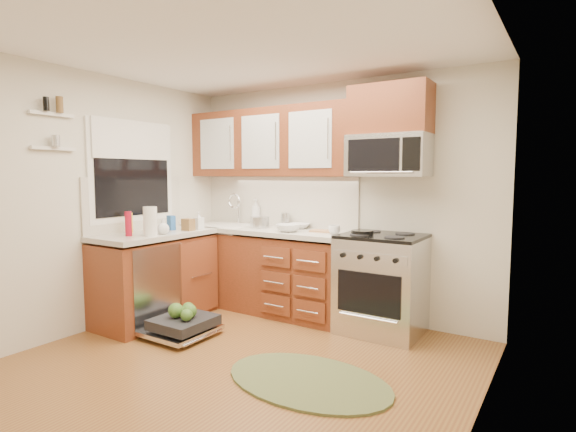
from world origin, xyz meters
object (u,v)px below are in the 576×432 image
Objects in this scene: rug at (308,381)px; paper_towel_roll at (150,221)px; cutting_board at (323,231)px; range at (381,284)px; cup at (334,230)px; upper_cabinets at (270,143)px; microwave at (388,156)px; bowl_b at (288,228)px; dishwasher at (181,326)px; sink at (226,236)px; bowl_a at (299,226)px; stock_pot at (260,222)px; skillet at (362,232)px.

paper_towel_roll is at bearing 174.81° from rug.
rug is at bearing -65.76° from cutting_board.
range is 0.81m from cutting_board.
rug is 1.62m from cup.
upper_cabinets is at bearing 167.64° from cup.
microwave is 1.25m from bowl_b.
bowl_b reaches higher than dishwasher.
sink is at bearing -177.24° from cutting_board.
upper_cabinets reaches higher than bowl_a.
range is 0.74× the size of rug.
stock_pot reaches higher than bowl_b.
sink is 1.77m from skillet.
bowl_a is (0.38, 0.03, -0.92)m from upper_cabinets.
dishwasher is 0.54× the size of rug.
range is at bearing 36.27° from dishwasher.
range is at bearing -9.40° from bowl_a.
upper_cabinets reaches higher than microwave.
range is 4.47× the size of skillet.
range is at bearing 8.01° from bowl_b.
range is at bearing 0.30° from sink.
stock_pot reaches higher than rug.
rug is 5.57× the size of bowl_a.
bowl_b is at bearing -81.26° from bowl_a.
microwave is at bearing 5.90° from cutting_board.
cutting_board is 2.13× the size of cup.
skillet reaches higher than bowl_a.
range is 2.31m from paper_towel_roll.
dishwasher is 1.69m from cutting_board.
rug is (1.48, -0.16, -0.09)m from dishwasher.
cup is (1.45, -0.05, 0.17)m from sink.
bowl_a is 0.59m from cup.
bowl_b is at bearing -170.88° from cup.
stock_pot is at bearing 177.70° from cup.
upper_cabinets is at bearing 146.39° from bowl_b.
microwave is 2.66× the size of paper_towel_roll.
microwave is at bearing 90.00° from range.
upper_cabinets is 8.86× the size of bowl_a.
dishwasher is (0.39, -1.12, -0.70)m from sink.
stock_pot is (0.50, -0.01, 0.19)m from sink.
skillet is 0.74× the size of paper_towel_roll.
sink is at bearing -163.55° from upper_cabinets.
sink is at bearing 178.89° from stock_pot.
paper_towel_roll reaches higher than cutting_board.
sink is 2.40m from rug.
sink is at bearing -168.73° from bowl_a.
bowl_b reaches higher than range.
cutting_board is at bearing 150.21° from cup.
upper_cabinets is 0.90m from stock_pot.
range is 0.53m from skillet.
upper_cabinets is 8.12× the size of bowl_b.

